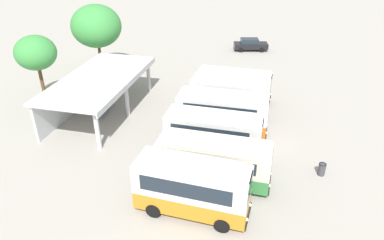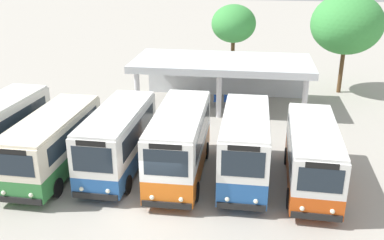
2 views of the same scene
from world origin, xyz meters
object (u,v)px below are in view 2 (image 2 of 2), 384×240
Objects in this scene: waiting_chair_second_from_end at (217,100)px; waiting_chair_fourth_seat at (237,100)px; city_bus_fifth_blue at (245,145)px; city_bus_far_end_green at (312,154)px; city_bus_second_in_row at (53,142)px; city_bus_fourth_amber at (180,141)px; waiting_chair_middle_seat at (227,100)px; city_bus_nearest_orange at (1,130)px; city_bus_middle_cream at (118,138)px; waiting_chair_end_by_column at (207,99)px.

waiting_chair_second_from_end and waiting_chair_fourth_seat have the same top height.
city_bus_fifth_blue is 3.15m from city_bus_far_end_green.
city_bus_second_in_row is 1.03× the size of city_bus_fourth_amber.
city_bus_second_in_row is 9.45m from city_bus_fifth_blue.
waiting_chair_middle_seat is (0.73, 0.09, 0.00)m from waiting_chair_second_from_end.
city_bus_middle_cream is (6.29, -0.06, -0.08)m from city_bus_nearest_orange.
city_bus_nearest_orange is at bearing 179.06° from city_bus_fifth_blue.
city_bus_nearest_orange reaches higher than city_bus_second_in_row.
city_bus_nearest_orange is 7.82× the size of waiting_chair_fourth_seat.
city_bus_middle_cream reaches higher than city_bus_second_in_row.
waiting_chair_second_from_end is at bearing 0.21° from waiting_chair_end_by_column.
waiting_chair_middle_seat is at bearing 6.90° from waiting_chair_second_from_end.
city_bus_second_in_row reaches higher than waiting_chair_second_from_end.
waiting_chair_second_from_end is (0.85, 10.76, -1.37)m from city_bus_fourth_amber.
city_bus_fourth_amber is at bearing -90.69° from waiting_chair_end_by_column.
waiting_chair_second_from_end is at bearing 102.01° from city_bus_fifth_blue.
city_bus_fifth_blue reaches higher than city_bus_far_end_green.
city_bus_middle_cream is 11.77m from waiting_chair_middle_seat.
city_bus_middle_cream reaches higher than city_bus_far_end_green.
city_bus_nearest_orange is 15.73m from city_bus_far_end_green.
city_bus_far_end_green is (15.73, -0.28, -0.19)m from city_bus_nearest_orange.
waiting_chair_middle_seat is (1.45, 0.09, 0.00)m from waiting_chair_end_by_column.
waiting_chair_end_by_column is 1.00× the size of waiting_chair_fourth_seat.
city_bus_nearest_orange is at bearing 179.50° from city_bus_middle_cream.
waiting_chair_second_from_end is 0.73m from waiting_chair_middle_seat.
city_bus_fourth_amber reaches higher than waiting_chair_fourth_seat.
city_bus_nearest_orange reaches higher than city_bus_far_end_green.
city_bus_far_end_green is 11.95m from waiting_chair_middle_seat.
city_bus_fifth_blue is 7.63× the size of waiting_chair_second_from_end.
city_bus_middle_cream is at bearing -107.15° from waiting_chair_end_by_column.
city_bus_fourth_amber is (3.15, -0.15, 0.09)m from city_bus_middle_cream.
city_bus_fifth_blue is 7.63× the size of waiting_chair_end_by_column.
city_bus_fifth_blue is 10.97m from waiting_chair_fourth_seat.
city_bus_fifth_blue reaches higher than waiting_chair_end_by_column.
waiting_chair_fourth_seat is at bearing 110.04° from city_bus_far_end_green.
city_bus_second_in_row is at bearing -169.09° from city_bus_middle_cream.
city_bus_second_in_row is 13.82m from waiting_chair_middle_seat.
city_bus_second_in_row is at bearing -175.84° from city_bus_fourth_amber.
city_bus_middle_cream is 9.44m from city_bus_far_end_green.
waiting_chair_middle_seat is at bearing 179.84° from waiting_chair_fourth_seat.
city_bus_nearest_orange reaches higher than waiting_chair_second_from_end.
city_bus_fourth_amber reaches higher than waiting_chair_second_from_end.
waiting_chair_second_from_end is 1.00× the size of waiting_chair_middle_seat.
waiting_chair_middle_seat is at bearing 113.32° from city_bus_far_end_green.
city_bus_far_end_green is (12.58, 0.38, -0.01)m from city_bus_second_in_row.
city_bus_far_end_green is 12.52m from waiting_chair_end_by_column.
waiting_chair_second_from_end is at bearing -173.10° from waiting_chair_middle_seat.
city_bus_fifth_blue is at bearing -85.58° from waiting_chair_fourth_seat.
city_bus_fifth_blue is (3.15, -0.00, -0.00)m from city_bus_fourth_amber.
waiting_chair_end_by_column is at bearing 47.81° from city_bus_nearest_orange.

